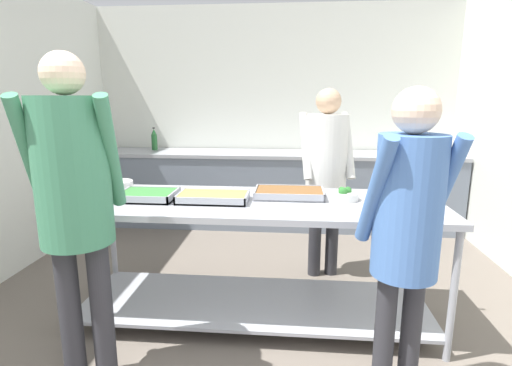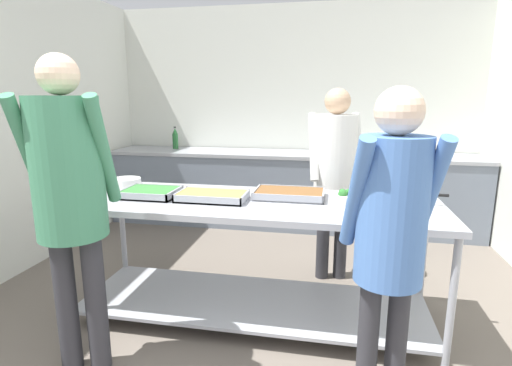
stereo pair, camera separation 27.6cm
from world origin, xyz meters
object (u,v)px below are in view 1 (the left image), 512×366
object	(u,v)px
cook_behind_counter	(326,163)
water_bottle	(154,140)
broccoli_bowl	(344,195)
guest_serving_right	(74,189)
guest_serving_left	(407,219)
sauce_pan	(397,194)
serving_tray_vegetables	(289,193)
serving_tray_greens	(148,195)
serving_tray_roast	(213,198)
plate_stack	(118,185)

from	to	relation	value
cook_behind_counter	water_bottle	world-z (taller)	cook_behind_counter
broccoli_bowl	guest_serving_right	size ratio (longest dim) A/B	0.11
broccoli_bowl	guest_serving_left	size ratio (longest dim) A/B	0.12
sauce_pan	guest_serving_right	world-z (taller)	guest_serving_right
water_bottle	serving_tray_vegetables	bearing A→B (deg)	-51.26
guest_serving_left	cook_behind_counter	bearing A→B (deg)	99.20
serving_tray_vegetables	broccoli_bowl	distance (m)	0.37
serving_tray_greens	broccoli_bowl	distance (m)	1.34
guest_serving_left	guest_serving_right	distance (m)	1.65
serving_tray_roast	sauce_pan	size ratio (longest dim) A/B	1.04
plate_stack	serving_tray_roast	world-z (taller)	plate_stack
broccoli_bowl	guest_serving_left	distance (m)	0.86
guest_serving_right	water_bottle	size ratio (longest dim) A/B	6.31
serving_tray_roast	serving_tray_vegetables	world-z (taller)	same
serving_tray_vegetables	guest_serving_right	size ratio (longest dim) A/B	0.27
sauce_pan	cook_behind_counter	bearing A→B (deg)	121.97
guest_serving_left	sauce_pan	bearing A→B (deg)	78.54
sauce_pan	broccoli_bowl	bearing A→B (deg)	-175.51
plate_stack	cook_behind_counter	xyz separation A→B (m)	(1.60, 0.53, 0.10)
broccoli_bowl	cook_behind_counter	size ratio (longest dim) A/B	0.12
serving_tray_greens	guest_serving_left	xyz separation A→B (m)	(1.52, -0.73, 0.11)
serving_tray_vegetables	water_bottle	distance (m)	2.72
guest_serving_right	cook_behind_counter	size ratio (longest dim) A/B	1.09
serving_tray_roast	guest_serving_left	bearing A→B (deg)	-34.10
serving_tray_greens	plate_stack	bearing A→B (deg)	140.02
serving_tray_greens	broccoli_bowl	xyz separation A→B (m)	(1.33, 0.10, 0.01)
broccoli_bowl	guest_serving_left	bearing A→B (deg)	-77.58
serving_tray_roast	water_bottle	distance (m)	2.58
plate_stack	cook_behind_counter	world-z (taller)	cook_behind_counter
serving_tray_vegetables	cook_behind_counter	world-z (taller)	cook_behind_counter
serving_tray_vegetables	sauce_pan	size ratio (longest dim) A/B	1.06
serving_tray_greens	broccoli_bowl	bearing A→B (deg)	4.31
cook_behind_counter	broccoli_bowl	bearing A→B (deg)	-84.65
serving_tray_greens	cook_behind_counter	size ratio (longest dim) A/B	0.23
broccoli_bowl	guest_serving_right	bearing A→B (deg)	-151.70
serving_tray_vegetables	cook_behind_counter	xyz separation A→B (m)	(0.30, 0.66, 0.11)
guest_serving_left	plate_stack	bearing A→B (deg)	151.30
serving_tray_roast	cook_behind_counter	bearing A→B (deg)	45.43
serving_tray_roast	serving_tray_vegetables	distance (m)	0.53
plate_stack	sauce_pan	world-z (taller)	sauce_pan
serving_tray_roast	guest_serving_right	xyz separation A→B (m)	(-0.58, -0.67, 0.20)
plate_stack	serving_tray_greens	distance (m)	0.44
serving_tray_vegetables	guest_serving_right	distance (m)	1.39
serving_tray_greens	water_bottle	bearing A→B (deg)	108.02
serving_tray_roast	guest_serving_right	distance (m)	0.91
guest_serving_right	serving_tray_greens	bearing A→B (deg)	79.68
sauce_pan	cook_behind_counter	world-z (taller)	cook_behind_counter
plate_stack	water_bottle	world-z (taller)	water_bottle
serving_tray_greens	sauce_pan	xyz separation A→B (m)	(1.69, 0.13, 0.02)
cook_behind_counter	serving_tray_vegetables	bearing A→B (deg)	-114.67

